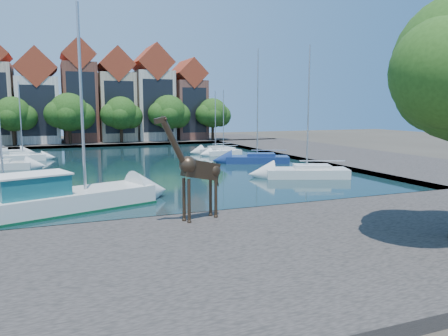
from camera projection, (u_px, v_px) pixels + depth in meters
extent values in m
plane|color=#38332B|center=(224.00, 218.00, 24.80)|extent=(160.00, 160.00, 0.00)
cube|color=black|center=(141.00, 166.00, 46.87)|extent=(38.00, 50.00, 0.08)
cube|color=#443E3B|center=(286.00, 251.00, 18.33)|extent=(50.00, 14.00, 0.50)
cube|color=#443E3B|center=(105.00, 142.00, 76.27)|extent=(60.00, 16.00, 0.50)
cube|color=#443E3B|center=(335.00, 154.00, 56.03)|extent=(14.00, 52.00, 0.50)
sphere|color=#224915|center=(447.00, 73.00, 17.22)|extent=(4.48, 4.48, 4.48)
cube|color=silver|center=(38.00, 110.00, 71.65)|extent=(6.37, 9.00, 10.50)
cube|color=#983E1E|center=(36.00, 69.00, 70.73)|extent=(6.43, 9.18, 6.43)
cube|color=black|center=(38.00, 111.00, 67.53)|extent=(5.20, 0.05, 7.88)
cube|color=brown|center=(80.00, 103.00, 73.87)|extent=(5.39, 9.00, 13.00)
cube|color=#983E1E|center=(77.00, 56.00, 72.80)|extent=(5.44, 9.18, 5.44)
cube|color=black|center=(81.00, 103.00, 69.75)|extent=(4.40, 0.05, 9.75)
cube|color=tan|center=(116.00, 107.00, 76.18)|extent=(5.88, 9.00, 11.50)
cube|color=#983E1E|center=(114.00, 66.00, 75.20)|extent=(5.94, 9.18, 5.94)
cube|color=black|center=(120.00, 107.00, 72.06)|extent=(4.80, 0.05, 8.62)
cube|color=beige|center=(153.00, 106.00, 78.53)|extent=(6.37, 9.00, 12.00)
cube|color=#983E1E|center=(152.00, 64.00, 77.51)|extent=(6.43, 9.18, 6.43)
cube|color=black|center=(158.00, 106.00, 74.41)|extent=(5.20, 0.05, 9.00)
cube|color=brown|center=(187.00, 110.00, 81.02)|extent=(5.39, 9.00, 10.50)
cube|color=#983E1E|center=(187.00, 75.00, 80.13)|extent=(5.44, 9.18, 5.44)
cube|color=black|center=(195.00, 110.00, 76.90)|extent=(4.40, 0.05, 7.88)
cylinder|color=#332114|center=(14.00, 135.00, 65.81)|extent=(0.50, 0.50, 3.20)
sphere|color=#1B360F|center=(13.00, 114.00, 65.37)|extent=(5.20, 5.20, 5.20)
sphere|color=#1B360F|center=(24.00, 117.00, 66.29)|extent=(3.90, 3.90, 3.90)
sphere|color=#1B360F|center=(2.00, 116.00, 64.52)|extent=(3.64, 3.64, 3.64)
cylinder|color=#332114|center=(70.00, 134.00, 68.75)|extent=(0.50, 0.50, 3.20)
sphere|color=#1B360F|center=(69.00, 112.00, 68.28)|extent=(6.00, 6.00, 6.00)
sphere|color=#1B360F|center=(81.00, 116.00, 69.30)|extent=(4.50, 4.50, 4.50)
sphere|color=#1B360F|center=(58.00, 114.00, 67.35)|extent=(4.20, 4.20, 4.20)
cylinder|color=#332114|center=(121.00, 133.00, 71.69)|extent=(0.50, 0.50, 3.20)
sphere|color=#1B360F|center=(121.00, 113.00, 71.25)|extent=(5.40, 5.40, 5.40)
sphere|color=#1B360F|center=(131.00, 116.00, 72.19)|extent=(4.05, 4.05, 4.05)
sphere|color=#1B360F|center=(112.00, 115.00, 70.37)|extent=(3.78, 3.78, 3.78)
cylinder|color=#332114|center=(169.00, 132.00, 74.63)|extent=(0.50, 0.50, 3.20)
sphere|color=#1B360F|center=(169.00, 112.00, 74.17)|extent=(5.80, 5.80, 5.80)
sphere|color=#1B360F|center=(178.00, 115.00, 75.17)|extent=(4.35, 4.35, 4.35)
sphere|color=#1B360F|center=(160.00, 114.00, 73.26)|extent=(4.06, 4.06, 4.06)
cylinder|color=#332114|center=(213.00, 131.00, 77.57)|extent=(0.50, 0.50, 3.20)
sphere|color=#1B360F|center=(213.00, 113.00, 77.14)|extent=(5.20, 5.20, 5.20)
sphere|color=#1B360F|center=(220.00, 116.00, 78.06)|extent=(3.90, 3.90, 3.90)
sphere|color=#1B360F|center=(206.00, 115.00, 76.28)|extent=(3.64, 3.64, 3.64)
cylinder|color=#38291C|center=(189.00, 201.00, 21.77)|extent=(0.17, 0.17, 2.21)
cylinder|color=#38291C|center=(184.00, 199.00, 22.13)|extent=(0.17, 0.17, 2.21)
cylinder|color=#38291C|center=(216.00, 197.00, 22.81)|extent=(0.17, 0.17, 2.21)
cylinder|color=#38291C|center=(211.00, 195.00, 23.17)|extent=(0.17, 0.17, 2.21)
cube|color=#38291C|center=(201.00, 170.00, 22.30)|extent=(2.22, 1.17, 1.29)
cylinder|color=#38291C|center=(174.00, 143.00, 21.13)|extent=(1.45, 0.71, 2.29)
cube|color=#38291C|center=(160.00, 120.00, 20.51)|extent=(0.64, 0.36, 0.35)
cube|color=silver|center=(66.00, 199.00, 26.05)|extent=(10.99, 6.30, 1.45)
cube|color=#165961|center=(32.00, 187.00, 24.73)|extent=(4.27, 3.39, 1.34)
cylinder|color=#B2B2B7|center=(81.00, 99.00, 26.03)|extent=(0.18, 0.18, 11.14)
cube|color=navy|center=(4.00, 194.00, 29.09)|extent=(6.38, 2.77, 0.92)
cube|color=navy|center=(4.00, 189.00, 29.05)|extent=(2.85, 1.78, 0.51)
cube|color=silver|center=(1.00, 165.00, 43.82)|extent=(6.15, 3.05, 0.89)
cube|color=silver|center=(1.00, 162.00, 43.78)|extent=(2.79, 1.87, 0.49)
cube|color=white|center=(23.00, 157.00, 50.74)|extent=(5.01, 2.04, 0.91)
cube|color=white|center=(23.00, 154.00, 50.70)|extent=(2.22, 1.34, 0.51)
cylinder|color=#B2B2B7|center=(21.00, 119.00, 50.13)|extent=(0.12, 0.12, 8.36)
cube|color=white|center=(0.00, 152.00, 55.89)|extent=(5.92, 2.40, 0.87)
cube|color=white|center=(0.00, 150.00, 55.85)|extent=(2.62, 1.58, 0.49)
cube|color=silver|center=(307.00, 172.00, 38.60)|extent=(7.60, 4.96, 1.03)
cube|color=silver|center=(307.00, 168.00, 38.55)|extent=(3.57, 2.78, 0.57)
cylinder|color=#B2B2B7|center=(308.00, 108.00, 37.83)|extent=(0.14, 0.14, 10.66)
cube|color=navy|center=(257.00, 159.00, 48.71)|extent=(7.35, 4.88, 0.99)
cube|color=navy|center=(257.00, 156.00, 48.67)|extent=(3.46, 2.73, 0.55)
cylinder|color=#B2B2B7|center=(258.00, 103.00, 47.87)|extent=(0.13, 0.13, 11.73)
cube|color=white|center=(223.00, 152.00, 56.96)|extent=(4.89, 2.21, 0.80)
cube|color=white|center=(223.00, 150.00, 56.92)|extent=(2.19, 1.40, 0.44)
cylinder|color=#B2B2B7|center=(223.00, 120.00, 56.39)|extent=(0.11, 0.11, 7.78)
cube|color=silver|center=(215.00, 150.00, 59.70)|extent=(5.70, 2.84, 0.84)
cube|color=silver|center=(215.00, 148.00, 59.66)|extent=(2.58, 1.73, 0.46)
cylinder|color=#B2B2B7|center=(215.00, 120.00, 59.14)|extent=(0.11, 0.11, 7.71)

